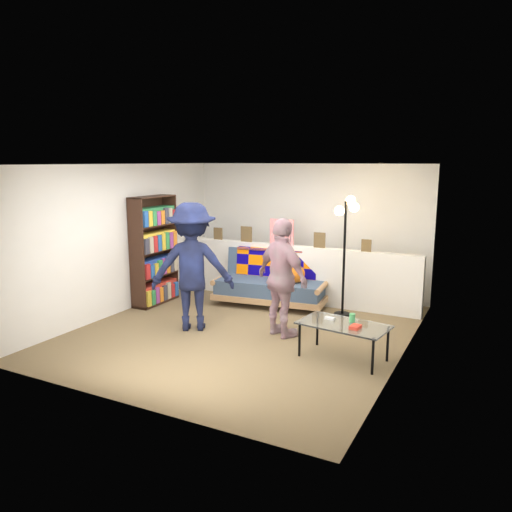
{
  "coord_description": "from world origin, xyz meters",
  "views": [
    {
      "loc": [
        3.32,
        -6.11,
        2.45
      ],
      "look_at": [
        0.0,
        0.4,
        1.05
      ],
      "focal_mm": 35.0,
      "sensor_mm": 36.0,
      "label": 1
    }
  ],
  "objects_px": {
    "bookshelf": "(154,254)",
    "person_right": "(282,278)",
    "floor_lamp": "(346,232)",
    "futon_sofa": "(273,282)",
    "coffee_table": "(344,326)",
    "person_left": "(192,267)"
  },
  "relations": [
    {
      "from": "coffee_table",
      "to": "person_right",
      "type": "xyz_separation_m",
      "value": [
        -1.03,
        0.42,
        0.41
      ]
    },
    {
      "from": "coffee_table",
      "to": "bookshelf",
      "type": "bearing_deg",
      "value": 165.53
    },
    {
      "from": "futon_sofa",
      "to": "floor_lamp",
      "type": "height_order",
      "value": "floor_lamp"
    },
    {
      "from": "bookshelf",
      "to": "person_right",
      "type": "relative_size",
      "value": 1.11
    },
    {
      "from": "person_right",
      "to": "person_left",
      "type": "bearing_deg",
      "value": 39.86
    },
    {
      "from": "floor_lamp",
      "to": "person_right",
      "type": "xyz_separation_m",
      "value": [
        -0.49,
        -1.35,
        -0.52
      ]
    },
    {
      "from": "bookshelf",
      "to": "person_left",
      "type": "bearing_deg",
      "value": -31.62
    },
    {
      "from": "floor_lamp",
      "to": "person_left",
      "type": "xyz_separation_m",
      "value": [
        -1.79,
        -1.65,
        -0.42
      ]
    },
    {
      "from": "floor_lamp",
      "to": "person_left",
      "type": "bearing_deg",
      "value": -137.35
    },
    {
      "from": "coffee_table",
      "to": "person_left",
      "type": "bearing_deg",
      "value": 177.15
    },
    {
      "from": "floor_lamp",
      "to": "person_right",
      "type": "relative_size",
      "value": 1.14
    },
    {
      "from": "floor_lamp",
      "to": "person_right",
      "type": "bearing_deg",
      "value": -109.96
    },
    {
      "from": "coffee_table",
      "to": "floor_lamp",
      "type": "bearing_deg",
      "value": 107.0
    },
    {
      "from": "person_right",
      "to": "floor_lamp",
      "type": "bearing_deg",
      "value": -83.07
    },
    {
      "from": "floor_lamp",
      "to": "person_left",
      "type": "relative_size",
      "value": 1.03
    },
    {
      "from": "bookshelf",
      "to": "floor_lamp",
      "type": "height_order",
      "value": "floor_lamp"
    },
    {
      "from": "bookshelf",
      "to": "person_right",
      "type": "distance_m",
      "value": 2.71
    },
    {
      "from": "coffee_table",
      "to": "floor_lamp",
      "type": "xyz_separation_m",
      "value": [
        -0.54,
        1.77,
        0.93
      ]
    },
    {
      "from": "person_left",
      "to": "floor_lamp",
      "type": "bearing_deg",
      "value": -166.88
    },
    {
      "from": "person_left",
      "to": "person_right",
      "type": "height_order",
      "value": "person_left"
    },
    {
      "from": "bookshelf",
      "to": "person_right",
      "type": "height_order",
      "value": "bookshelf"
    },
    {
      "from": "futon_sofa",
      "to": "floor_lamp",
      "type": "bearing_deg",
      "value": -2.49
    }
  ]
}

